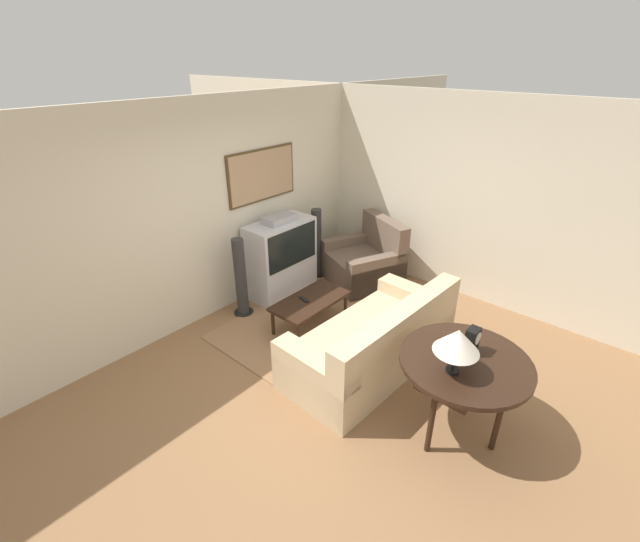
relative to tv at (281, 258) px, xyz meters
The scene contains 14 objects.
ground_plane 2.09m from the tv, 117.47° to the right, with size 12.00×12.00×0.00m, color #8E6642.
wall_back 1.26m from the tv, 159.80° to the left, with size 12.00×0.10×2.70m.
wall_right 2.59m from the tv, 46.53° to the right, with size 0.06×12.00×2.70m.
area_rug 1.15m from the tv, 112.98° to the right, with size 2.10×1.78×0.01m.
tv is the anchor object (origin of this frame).
couch 2.00m from the tv, 104.20° to the right, with size 2.04×1.03×0.86m.
armchair 1.29m from the tv, 33.00° to the right, with size 1.23×1.27×0.95m.
coffee_table 0.98m from the tv, 112.81° to the right, with size 0.99×0.52×0.39m.
console_table 3.09m from the tv, 103.61° to the right, with size 1.12×1.12×0.79m.
table_lamp 3.16m from the tv, 107.60° to the right, with size 0.37×0.37×0.41m.
mantel_clock 3.05m from the tv, 101.39° to the right, with size 0.13×0.10×0.24m.
remote 0.95m from the tv, 117.30° to the right, with size 0.07×0.17×0.02m.
speaker_tower_left 0.73m from the tv, behind, with size 0.26×0.26×1.07m.
speaker_tower_right 0.73m from the tv, ahead, with size 0.26×0.26×1.07m.
Camera 1 is at (-2.77, -2.16, 3.11)m, focal length 24.00 mm.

